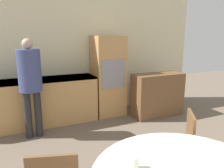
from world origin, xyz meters
name	(u,v)px	position (x,y,z in m)	size (l,w,h in m)	color
wall_back	(73,56)	(0.00, 5.09, 1.30)	(6.08, 0.05, 2.60)	beige
kitchen_counter	(31,102)	(-0.93, 4.74, 0.47)	(2.51, 0.60, 0.91)	tan
oven_unit	(108,76)	(0.69, 4.75, 0.86)	(0.65, 0.59, 1.73)	tan
sideboard	(157,95)	(1.63, 4.22, 0.47)	(1.11, 0.45, 0.93)	brown
chair_far_right	(180,146)	(0.50, 2.19, 0.51)	(0.55, 0.55, 0.90)	brown
person_standing	(30,78)	(-0.94, 4.22, 1.05)	(0.37, 0.37, 1.69)	#262628
cup	(135,163)	(-0.41, 1.68, 0.83)	(0.06, 0.06, 0.10)	silver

